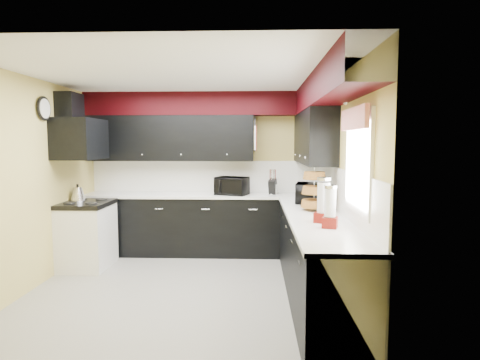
% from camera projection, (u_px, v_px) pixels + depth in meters
% --- Properties ---
extents(ground, '(3.60, 3.60, 0.00)m').
position_uv_depth(ground, '(186.00, 288.00, 4.80)').
color(ground, gray).
rests_on(ground, ground).
extents(wall_back, '(3.60, 0.06, 2.50)m').
position_uv_depth(wall_back, '(204.00, 173.00, 6.48)').
color(wall_back, '#E0C666').
rests_on(wall_back, ground).
extents(wall_right, '(0.06, 3.60, 2.50)m').
position_uv_depth(wall_right, '(339.00, 185.00, 4.62)').
color(wall_right, '#E0C666').
rests_on(wall_right, ground).
extents(wall_left, '(0.06, 3.60, 2.50)m').
position_uv_depth(wall_left, '(34.00, 183.00, 4.75)').
color(wall_left, '#E0C666').
rests_on(wall_left, ground).
extents(ceiling, '(3.60, 3.60, 0.06)m').
position_uv_depth(ceiling, '(183.00, 75.00, 4.57)').
color(ceiling, white).
rests_on(ceiling, wall_back).
extents(cab_back, '(3.60, 0.60, 0.90)m').
position_uv_depth(cab_back, '(202.00, 225.00, 6.25)').
color(cab_back, black).
rests_on(cab_back, ground).
extents(cab_right, '(0.60, 3.00, 0.90)m').
position_uv_depth(cab_right, '(316.00, 260.00, 4.41)').
color(cab_right, black).
rests_on(cab_right, ground).
extents(counter_back, '(3.62, 0.64, 0.04)m').
position_uv_depth(counter_back, '(202.00, 195.00, 6.21)').
color(counter_back, white).
rests_on(counter_back, cab_back).
extents(counter_right, '(0.64, 3.02, 0.04)m').
position_uv_depth(counter_right, '(317.00, 217.00, 4.36)').
color(counter_right, white).
rests_on(counter_right, cab_right).
extents(splash_back, '(3.60, 0.02, 0.50)m').
position_uv_depth(splash_back, '(204.00, 176.00, 6.47)').
color(splash_back, white).
rests_on(splash_back, counter_back).
extents(splash_right, '(0.02, 3.60, 0.50)m').
position_uv_depth(splash_right, '(338.00, 190.00, 4.63)').
color(splash_right, white).
rests_on(splash_right, counter_right).
extents(upper_back, '(2.60, 0.35, 0.70)m').
position_uv_depth(upper_back, '(170.00, 138.00, 6.27)').
color(upper_back, black).
rests_on(upper_back, wall_back).
extents(upper_right, '(0.35, 1.80, 0.70)m').
position_uv_depth(upper_right, '(313.00, 138.00, 5.47)').
color(upper_right, black).
rests_on(upper_right, wall_right).
extents(soffit_back, '(3.60, 0.36, 0.35)m').
position_uv_depth(soffit_back, '(202.00, 104.00, 6.20)').
color(soffit_back, black).
rests_on(soffit_back, wall_back).
extents(soffit_right, '(0.36, 3.24, 0.35)m').
position_uv_depth(soffit_right, '(328.00, 88.00, 4.35)').
color(soffit_right, black).
rests_on(soffit_right, wall_right).
extents(stove, '(0.60, 0.75, 0.86)m').
position_uv_depth(stove, '(87.00, 237.00, 5.57)').
color(stove, white).
rests_on(stove, ground).
extents(cooktop, '(0.62, 0.77, 0.06)m').
position_uv_depth(cooktop, '(86.00, 204.00, 5.52)').
color(cooktop, black).
rests_on(cooktop, stove).
extents(hood, '(0.50, 0.78, 0.55)m').
position_uv_depth(hood, '(80.00, 139.00, 5.44)').
color(hood, black).
rests_on(hood, wall_left).
extents(hood_duct, '(0.24, 0.40, 0.40)m').
position_uv_depth(hood_duct, '(70.00, 108.00, 5.41)').
color(hood_duct, black).
rests_on(hood_duct, wall_left).
extents(window, '(0.03, 0.86, 0.96)m').
position_uv_depth(window, '(359.00, 162.00, 3.70)').
color(window, white).
rests_on(window, wall_right).
extents(valance, '(0.04, 0.88, 0.20)m').
position_uv_depth(valance, '(354.00, 119.00, 3.66)').
color(valance, red).
rests_on(valance, wall_right).
extents(pan_top, '(0.03, 0.22, 0.40)m').
position_uv_depth(pan_top, '(255.00, 125.00, 6.13)').
color(pan_top, black).
rests_on(pan_top, upper_back).
extents(pan_mid, '(0.03, 0.28, 0.46)m').
position_uv_depth(pan_mid, '(255.00, 141.00, 6.02)').
color(pan_mid, black).
rests_on(pan_mid, upper_back).
extents(pan_low, '(0.03, 0.24, 0.42)m').
position_uv_depth(pan_low, '(255.00, 143.00, 6.28)').
color(pan_low, black).
rests_on(pan_low, upper_back).
extents(cut_board, '(0.03, 0.26, 0.35)m').
position_uv_depth(cut_board, '(255.00, 138.00, 5.90)').
color(cut_board, white).
rests_on(cut_board, upper_back).
extents(baskets, '(0.27, 0.27, 0.50)m').
position_uv_depth(baskets, '(314.00, 190.00, 4.69)').
color(baskets, brown).
rests_on(baskets, upper_right).
extents(clock, '(0.03, 0.30, 0.30)m').
position_uv_depth(clock, '(44.00, 109.00, 4.92)').
color(clock, black).
rests_on(clock, wall_left).
extents(deco_plate, '(0.03, 0.24, 0.24)m').
position_uv_depth(deco_plate, '(346.00, 93.00, 4.18)').
color(deco_plate, white).
rests_on(deco_plate, wall_right).
extents(toaster_oven, '(0.57, 0.52, 0.27)m').
position_uv_depth(toaster_oven, '(232.00, 186.00, 6.10)').
color(toaster_oven, black).
rests_on(toaster_oven, counter_back).
extents(microwave, '(0.39, 0.51, 0.26)m').
position_uv_depth(microwave, '(308.00, 193.00, 5.30)').
color(microwave, black).
rests_on(microwave, counter_right).
extents(utensil_crock, '(0.16, 0.16, 0.15)m').
position_uv_depth(utensil_crock, '(273.00, 189.00, 6.18)').
color(utensil_crock, white).
rests_on(utensil_crock, counter_back).
extents(knife_block, '(0.14, 0.17, 0.23)m').
position_uv_depth(knife_block, '(273.00, 187.00, 6.15)').
color(knife_block, black).
rests_on(knife_block, counter_back).
extents(kettle, '(0.24, 0.24, 0.18)m').
position_uv_depth(kettle, '(78.00, 194.00, 5.67)').
color(kettle, '#B9B9BD').
rests_on(kettle, cooktop).
extents(dispenser_a, '(0.21, 0.21, 0.44)m').
position_uv_depth(dispenser_a, '(324.00, 201.00, 3.97)').
color(dispenser_a, '#630011').
rests_on(dispenser_a, counter_right).
extents(dispenser_b, '(0.17, 0.17, 0.37)m').
position_uv_depth(dispenser_b, '(330.00, 208.00, 3.72)').
color(dispenser_b, '#640F0F').
rests_on(dispenser_b, counter_right).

